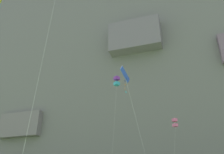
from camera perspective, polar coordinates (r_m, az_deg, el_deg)
The scene contains 4 objects.
cliff_face at distance 70.77m, azimuth 8.48°, elevation -0.68°, with size 180.00×32.95×66.95m.
kite_diamond_upper_left at distance 23.22m, azimuth 3.22°, elevation -0.33°, with size 3.25×1.98×14.76m.
kite_box_low_left at distance 42.00m, azimuth 1.08°, elevation -1.01°, with size 1.10×3.99×22.02m.
kite_box_front_field at distance 36.52m, azimuth 14.28°, elevation -10.26°, with size 2.11×1.82×13.49m.
Camera 1 is at (9.80, 3.61, 3.25)m, focal length 39.70 mm.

